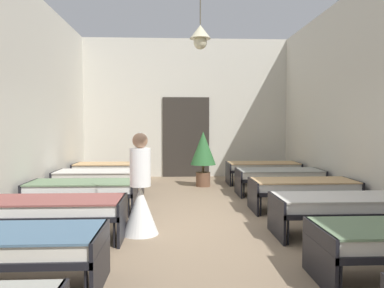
# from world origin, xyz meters

# --- Properties ---
(ground_plane) EXTENTS (6.71, 11.30, 0.10)m
(ground_plane) POSITION_xyz_m (0.00, 0.00, -0.05)
(ground_plane) COLOR #8C755B
(room_shell) EXTENTS (6.51, 10.90, 4.16)m
(room_shell) POSITION_xyz_m (0.00, 1.30, 2.08)
(room_shell) COLOR beige
(room_shell) RESTS_ON ground
(bed_left_row_1) EXTENTS (1.90, 0.84, 0.57)m
(bed_left_row_1) POSITION_xyz_m (-2.01, -2.33, 0.44)
(bed_left_row_1) COLOR black
(bed_left_row_1) RESTS_ON ground
(bed_left_row_2) EXTENTS (1.90, 0.84, 0.57)m
(bed_left_row_2) POSITION_xyz_m (-2.01, -0.78, 0.44)
(bed_left_row_2) COLOR black
(bed_left_row_2) RESTS_ON ground
(bed_right_row_2) EXTENTS (1.90, 0.84, 0.57)m
(bed_right_row_2) POSITION_xyz_m (2.01, -0.78, 0.44)
(bed_right_row_2) COLOR black
(bed_right_row_2) RESTS_ON ground
(bed_left_row_3) EXTENTS (1.90, 0.84, 0.57)m
(bed_left_row_3) POSITION_xyz_m (-2.01, 0.78, 0.44)
(bed_left_row_3) COLOR black
(bed_left_row_3) RESTS_ON ground
(bed_right_row_3) EXTENTS (1.90, 0.84, 0.57)m
(bed_right_row_3) POSITION_xyz_m (2.01, 0.78, 0.44)
(bed_right_row_3) COLOR black
(bed_right_row_3) RESTS_ON ground
(bed_left_row_4) EXTENTS (1.90, 0.84, 0.57)m
(bed_left_row_4) POSITION_xyz_m (-2.01, 2.33, 0.44)
(bed_left_row_4) COLOR black
(bed_left_row_4) RESTS_ON ground
(bed_right_row_4) EXTENTS (1.90, 0.84, 0.57)m
(bed_right_row_4) POSITION_xyz_m (2.01, 2.33, 0.44)
(bed_right_row_4) COLOR black
(bed_right_row_4) RESTS_ON ground
(bed_left_row_5) EXTENTS (1.90, 0.84, 0.57)m
(bed_left_row_5) POSITION_xyz_m (-2.01, 3.88, 0.44)
(bed_left_row_5) COLOR black
(bed_left_row_5) RESTS_ON ground
(bed_right_row_5) EXTENTS (1.90, 0.84, 0.57)m
(bed_right_row_5) POSITION_xyz_m (2.01, 3.88, 0.44)
(bed_right_row_5) COLOR black
(bed_right_row_5) RESTS_ON ground
(nurse_near_aisle) EXTENTS (0.52, 0.52, 1.49)m
(nurse_near_aisle) POSITION_xyz_m (-0.85, -0.55, 0.53)
(nurse_near_aisle) COLOR white
(nurse_near_aisle) RESTS_ON ground
(potted_plant) EXTENTS (0.65, 0.65, 1.40)m
(potted_plant) POSITION_xyz_m (0.38, 3.55, 0.89)
(potted_plant) COLOR brown
(potted_plant) RESTS_ON ground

